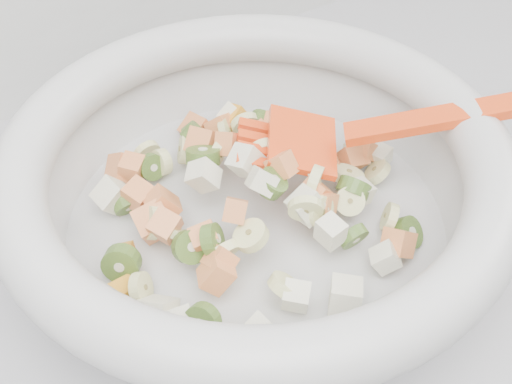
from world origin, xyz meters
TOP-DOWN VIEW (x-y plane):
  - mixing_bowl at (-0.14, 1.46)m, footprint 0.45×0.38m

SIDE VIEW (x-z plane):
  - mixing_bowl at x=-0.14m, z-range 0.89..1.02m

